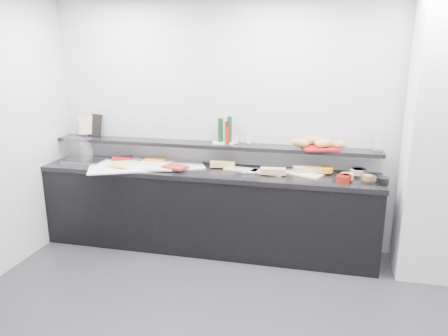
% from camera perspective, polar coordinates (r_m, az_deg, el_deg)
% --- Properties ---
extents(back_wall, '(5.00, 0.02, 2.70)m').
position_cam_1_polar(back_wall, '(4.72, 6.90, 5.50)').
color(back_wall, silver).
rests_on(back_wall, ground).
extents(column, '(0.50, 0.50, 2.70)m').
position_cam_1_polar(column, '(4.46, 25.91, 3.48)').
color(column, white).
rests_on(column, ground).
extents(buffet_cabinet, '(3.60, 0.60, 0.85)m').
position_cam_1_polar(buffet_cabinet, '(4.81, -2.23, -5.67)').
color(buffet_cabinet, black).
rests_on(buffet_cabinet, ground).
extents(counter_top, '(3.62, 0.62, 0.05)m').
position_cam_1_polar(counter_top, '(4.66, -2.29, -0.50)').
color(counter_top, black).
rests_on(counter_top, buffet_cabinet).
extents(wall_shelf, '(3.60, 0.25, 0.04)m').
position_cam_1_polar(wall_shelf, '(4.77, -1.76, 3.01)').
color(wall_shelf, black).
rests_on(wall_shelf, back_wall).
extents(cloche_base, '(0.45, 0.31, 0.04)m').
position_cam_1_polar(cloche_base, '(5.17, -17.64, 0.88)').
color(cloche_base, '#AEB1B5').
rests_on(cloche_base, counter_top).
extents(cloche_dome, '(0.56, 0.47, 0.34)m').
position_cam_1_polar(cloche_dome, '(5.23, -18.77, 2.13)').
color(cloche_dome, white).
rests_on(cloche_dome, cloche_base).
extents(linen_runner, '(1.35, 1.04, 0.01)m').
position_cam_1_polar(linen_runner, '(4.89, -10.06, 0.42)').
color(linen_runner, white).
rests_on(linen_runner, counter_top).
extents(platter_meat_a, '(0.39, 0.33, 0.01)m').
position_cam_1_polar(platter_meat_a, '(5.09, -12.65, 1.05)').
color(platter_meat_a, silver).
rests_on(platter_meat_a, linen_runner).
extents(food_meat_a, '(0.27, 0.23, 0.02)m').
position_cam_1_polar(food_meat_a, '(5.10, -13.16, 1.27)').
color(food_meat_a, maroon).
rests_on(food_meat_a, platter_meat_a).
extents(platter_salmon, '(0.39, 0.32, 0.01)m').
position_cam_1_polar(platter_salmon, '(4.95, -9.13, 0.81)').
color(platter_salmon, white).
rests_on(platter_salmon, linen_runner).
extents(food_salmon, '(0.24, 0.17, 0.02)m').
position_cam_1_polar(food_salmon, '(4.98, -8.78, 1.15)').
color(food_salmon, orange).
rests_on(food_salmon, platter_salmon).
extents(platter_cheese, '(0.35, 0.24, 0.01)m').
position_cam_1_polar(platter_cheese, '(4.87, -13.08, 0.37)').
color(platter_cheese, white).
rests_on(platter_cheese, linen_runner).
extents(food_cheese, '(0.25, 0.18, 0.02)m').
position_cam_1_polar(food_cheese, '(4.82, -13.63, 0.42)').
color(food_cheese, '#ECE55B').
rests_on(food_cheese, platter_cheese).
extents(platter_meat_b, '(0.31, 0.23, 0.01)m').
position_cam_1_polar(platter_meat_b, '(4.67, -8.32, -0.02)').
color(platter_meat_b, white).
rests_on(platter_meat_b, linen_runner).
extents(food_meat_b, '(0.28, 0.23, 0.02)m').
position_cam_1_polar(food_meat_b, '(4.63, -6.37, 0.14)').
color(food_meat_b, maroon).
rests_on(food_meat_b, platter_meat_b).
extents(sandwich_plate_left, '(0.38, 0.21, 0.01)m').
position_cam_1_polar(sandwich_plate_left, '(4.64, 2.29, -0.17)').
color(sandwich_plate_left, silver).
rests_on(sandwich_plate_left, counter_top).
extents(sandwich_food_left, '(0.28, 0.15, 0.06)m').
position_cam_1_polar(sandwich_food_left, '(4.71, -0.18, 0.55)').
color(sandwich_food_left, tan).
rests_on(sandwich_food_left, sandwich_plate_left).
extents(tongs_left, '(0.16, 0.04, 0.01)m').
position_cam_1_polar(tongs_left, '(4.64, 1.36, -0.02)').
color(tongs_left, silver).
rests_on(tongs_left, sandwich_plate_left).
extents(sandwich_plate_mid, '(0.38, 0.25, 0.01)m').
position_cam_1_polar(sandwich_plate_mid, '(4.55, 5.71, -0.55)').
color(sandwich_plate_mid, white).
rests_on(sandwich_plate_mid, counter_top).
extents(sandwich_food_mid, '(0.27, 0.12, 0.06)m').
position_cam_1_polar(sandwich_food_mid, '(4.46, 6.42, -0.40)').
color(sandwich_food_mid, tan).
rests_on(sandwich_food_mid, sandwich_plate_mid).
extents(tongs_mid, '(0.16, 0.04, 0.01)m').
position_cam_1_polar(tongs_mid, '(4.48, 3.39, -0.60)').
color(tongs_mid, silver).
rests_on(tongs_mid, sandwich_plate_mid).
extents(sandwich_plate_right, '(0.43, 0.31, 0.01)m').
position_cam_1_polar(sandwich_plate_right, '(4.55, 10.22, -0.73)').
color(sandwich_plate_right, white).
rests_on(sandwich_plate_right, counter_top).
extents(sandwich_food_right, '(0.29, 0.18, 0.06)m').
position_cam_1_polar(sandwich_food_right, '(4.58, 10.76, -0.14)').
color(sandwich_food_right, tan).
rests_on(sandwich_food_right, sandwich_plate_right).
extents(tongs_right, '(0.15, 0.08, 0.01)m').
position_cam_1_polar(tongs_right, '(4.54, 9.12, -0.54)').
color(tongs_right, silver).
rests_on(tongs_right, sandwich_plate_right).
extents(bowl_glass_fruit, '(0.18, 0.18, 0.07)m').
position_cam_1_polar(bowl_glass_fruit, '(4.59, 12.48, -0.36)').
color(bowl_glass_fruit, silver).
rests_on(bowl_glass_fruit, counter_top).
extents(fill_glass_fruit, '(0.19, 0.19, 0.05)m').
position_cam_1_polar(fill_glass_fruit, '(4.60, 13.10, -0.19)').
color(fill_glass_fruit, orange).
rests_on(fill_glass_fruit, bowl_glass_fruit).
extents(bowl_black_jam, '(0.17, 0.17, 0.07)m').
position_cam_1_polar(bowl_black_jam, '(4.65, 17.10, -0.47)').
color(bowl_black_jam, black).
rests_on(bowl_black_jam, counter_top).
extents(fill_black_jam, '(0.12, 0.12, 0.05)m').
position_cam_1_polar(fill_black_jam, '(4.61, 17.12, -0.44)').
color(fill_black_jam, '#521A0B').
rests_on(fill_black_jam, bowl_black_jam).
extents(bowl_glass_cream, '(0.22, 0.22, 0.07)m').
position_cam_1_polar(bowl_glass_cream, '(4.57, 17.12, -0.74)').
color(bowl_glass_cream, silver).
rests_on(bowl_glass_cream, counter_top).
extents(fill_glass_cream, '(0.15, 0.15, 0.05)m').
position_cam_1_polar(fill_glass_cream, '(4.60, 16.96, -0.46)').
color(fill_glass_cream, white).
rests_on(fill_glass_cream, bowl_glass_cream).
extents(bowl_red_jam, '(0.14, 0.14, 0.07)m').
position_cam_1_polar(bowl_red_jam, '(4.35, 15.28, -1.41)').
color(bowl_red_jam, maroon).
rests_on(bowl_red_jam, counter_top).
extents(fill_red_jam, '(0.14, 0.14, 0.05)m').
position_cam_1_polar(fill_red_jam, '(4.37, 15.52, -1.18)').
color(fill_red_jam, '#54110C').
rests_on(fill_red_jam, bowl_red_jam).
extents(bowl_glass_salmon, '(0.17, 0.17, 0.07)m').
position_cam_1_polar(bowl_glass_salmon, '(4.40, 18.36, -1.47)').
color(bowl_glass_salmon, silver).
rests_on(bowl_glass_salmon, counter_top).
extents(fill_glass_salmon, '(0.17, 0.17, 0.05)m').
position_cam_1_polar(fill_glass_salmon, '(4.41, 15.77, -1.03)').
color(fill_glass_salmon, orange).
rests_on(fill_glass_salmon, bowl_glass_salmon).
extents(bowl_black_fruit, '(0.14, 0.14, 0.07)m').
position_cam_1_polar(bowl_black_fruit, '(4.40, 20.01, -1.60)').
color(bowl_black_fruit, black).
rests_on(bowl_black_fruit, counter_top).
extents(fill_black_fruit, '(0.09, 0.09, 0.05)m').
position_cam_1_polar(fill_black_fruit, '(4.42, 18.23, -1.20)').
color(fill_black_fruit, '#C9651B').
rests_on(fill_black_fruit, bowl_black_fruit).
extents(framed_print, '(0.22, 0.15, 0.26)m').
position_cam_1_polar(framed_print, '(5.35, -16.48, 5.39)').
color(framed_print, black).
rests_on(framed_print, wall_shelf).
extents(print_art, '(0.19, 0.12, 0.22)m').
position_cam_1_polar(print_art, '(5.39, -17.45, 5.39)').
color(print_art, '#D6AA9A').
rests_on(print_art, framed_print).
extents(condiment_tray, '(0.26, 0.18, 0.01)m').
position_cam_1_polar(condiment_tray, '(4.76, -0.05, 3.31)').
color(condiment_tray, white).
rests_on(condiment_tray, wall_shelf).
extents(bottle_green_a, '(0.07, 0.07, 0.26)m').
position_cam_1_polar(bottle_green_a, '(4.76, -0.47, 5.00)').
color(bottle_green_a, '#103C1B').
rests_on(bottle_green_a, condiment_tray).
extents(bottle_brown, '(0.05, 0.05, 0.24)m').
position_cam_1_polar(bottle_brown, '(4.67, 0.45, 4.66)').
color(bottle_brown, '#38160A').
rests_on(bottle_brown, condiment_tray).
extents(bottle_green_b, '(0.06, 0.06, 0.28)m').
position_cam_1_polar(bottle_green_b, '(4.75, 0.72, 5.09)').
color(bottle_green_b, '#103B16').
rests_on(bottle_green_b, condiment_tray).
extents(bottle_hot, '(0.05, 0.05, 0.18)m').
position_cam_1_polar(bottle_hot, '(4.67, 0.39, 4.28)').
color(bottle_hot, '#B71A0D').
rests_on(bottle_hot, condiment_tray).
extents(shaker_salt, '(0.05, 0.05, 0.07)m').
position_cam_1_polar(shaker_salt, '(4.69, 3.25, 3.62)').
color(shaker_salt, white).
rests_on(shaker_salt, condiment_tray).
extents(shaker_pepper, '(0.03, 0.03, 0.07)m').
position_cam_1_polar(shaker_pepper, '(4.69, 1.61, 3.64)').
color(shaker_pepper, white).
rests_on(shaker_pepper, condiment_tray).
extents(bread_tray, '(0.40, 0.32, 0.02)m').
position_cam_1_polar(bread_tray, '(4.58, 12.47, 2.52)').
color(bread_tray, maroon).
rests_on(bread_tray, wall_shelf).
extents(bread_roll_nw, '(0.17, 0.14, 0.08)m').
position_cam_1_polar(bread_roll_nw, '(4.67, 10.96, 3.50)').
color(bread_roll_nw, '#B67145').
rests_on(bread_roll_nw, bread_tray).
extents(bread_roll_n, '(0.17, 0.14, 0.08)m').
position_cam_1_polar(bread_roll_n, '(4.70, 11.54, 3.55)').
color(bread_roll_n, '#BA8847').
rests_on(bread_roll_n, bread_tray).
extents(bread_roll_ne, '(0.14, 0.12, 0.08)m').
position_cam_1_polar(bread_roll_ne, '(4.62, 12.77, 3.27)').
color(bread_roll_ne, '#D78B52').
rests_on(bread_roll_ne, bread_tray).
extents(bread_roll_sw, '(0.14, 0.09, 0.08)m').
position_cam_1_polar(bread_roll_sw, '(4.55, 10.21, 3.23)').
color(bread_roll_sw, '#C18749').
rests_on(bread_roll_sw, bread_tray).
extents(bread_roll_s, '(0.13, 0.09, 0.08)m').
position_cam_1_polar(bread_roll_s, '(4.56, 12.53, 3.12)').
color(bread_roll_s, gold).
rests_on(bread_roll_s, bread_tray).
extents(bread_roll_se, '(0.16, 0.13, 0.08)m').
position_cam_1_polar(bread_roll_se, '(4.58, 14.84, 3.03)').
color(bread_roll_se, '#C18749').
rests_on(bread_roll_se, bread_tray).
extents(bread_roll_midw, '(0.14, 0.09, 0.08)m').
position_cam_1_polar(bread_roll_midw, '(4.59, 9.67, 3.34)').
color(bread_roll_midw, '#CB7F4D').
rests_on(bread_roll_midw, bread_tray).
extents(bread_roll_mide, '(0.16, 0.14, 0.08)m').
position_cam_1_polar(bread_roll_mide, '(4.59, 13.39, 3.16)').
color(bread_roll_mide, '#BB8647').
rests_on(bread_roll_mide, bread_tray).
extents(carafe, '(0.11, 0.11, 0.30)m').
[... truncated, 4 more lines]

